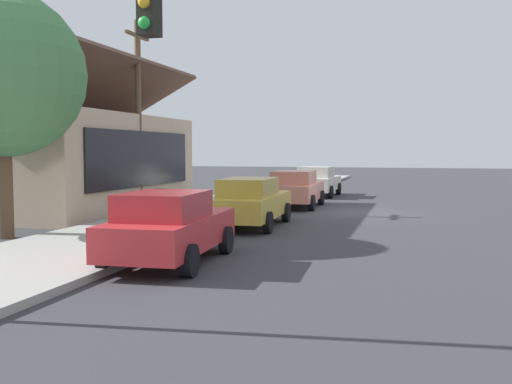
{
  "coord_description": "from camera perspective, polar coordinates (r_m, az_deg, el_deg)",
  "views": [
    {
      "loc": [
        -23.44,
        -2.37,
        2.49
      ],
      "look_at": [
        -1.95,
        3.54,
        0.88
      ],
      "focal_mm": 41.21,
      "sensor_mm": 36.0,
      "label": 1
    }
  ],
  "objects": [
    {
      "name": "car_mustard",
      "position": [
        18.89,
        -0.5,
        -0.96
      ],
      "size": [
        4.74,
        2.03,
        1.59
      ],
      "rotation": [
        0.0,
        0.0,
        0.03
      ],
      "color": "gold",
      "rests_on": "ground"
    },
    {
      "name": "car_cherry",
      "position": [
        12.95,
        -8.38,
        -3.35
      ],
      "size": [
        4.44,
        2.15,
        1.59
      ],
      "rotation": [
        0.0,
        0.0,
        0.05
      ],
      "color": "red",
      "rests_on": "ground"
    },
    {
      "name": "car_ivory",
      "position": [
        31.55,
        5.97,
        1.06
      ],
      "size": [
        4.46,
        2.13,
        1.59
      ],
      "rotation": [
        0.0,
        0.0,
        -0.02
      ],
      "color": "silver",
      "rests_on": "ground"
    },
    {
      "name": "utility_pole_wooden",
      "position": [
        23.62,
        -11.35,
        7.54
      ],
      "size": [
        1.8,
        0.24,
        7.5
      ],
      "color": "brown",
      "rests_on": "ground"
    },
    {
      "name": "storefront_building",
      "position": [
        25.6,
        -18.75,
        3.01
      ],
      "size": [
        11.22,
        8.07,
        6.07
      ],
      "color": "#CCB293",
      "rests_on": "ground"
    },
    {
      "name": "traffic_light_main",
      "position": [
        8.65,
        -19.68,
        10.55
      ],
      "size": [
        0.37,
        2.79,
        5.2
      ],
      "color": "#383833",
      "rests_on": "ground"
    },
    {
      "name": "shade_tree",
      "position": [
        17.95,
        -23.49,
        10.39
      ],
      "size": [
        4.61,
        4.61,
        6.88
      ],
      "color": "brown",
      "rests_on": "ground"
    },
    {
      "name": "car_coral",
      "position": [
        25.33,
        3.82,
        0.33
      ],
      "size": [
        4.34,
        2.11,
        1.59
      ],
      "rotation": [
        0.0,
        0.0,
        0.01
      ],
      "color": "#EA8C75",
      "rests_on": "ground"
    },
    {
      "name": "fire_hydrant_red",
      "position": [
        15.67,
        -9.56,
        -3.23
      ],
      "size": [
        0.22,
        0.22,
        0.71
      ],
      "color": "red",
      "rests_on": "sidewalk_curb"
    },
    {
      "name": "ground_plane",
      "position": [
        23.69,
        9.55,
        -1.96
      ],
      "size": [
        120.0,
        120.0,
        0.0
      ],
      "primitive_type": "plane",
      "color": "#38383D"
    },
    {
      "name": "sidewalk_curb",
      "position": [
        24.88,
        -3.39,
        -1.44
      ],
      "size": [
        60.0,
        4.2,
        0.16
      ],
      "primitive_type": "cube",
      "color": "#A3A099",
      "rests_on": "ground"
    }
  ]
}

